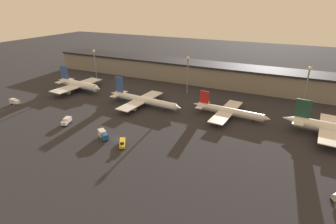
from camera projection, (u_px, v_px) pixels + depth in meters
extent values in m
plane|color=#26262B|center=(119.00, 140.00, 106.17)|extent=(600.00, 600.00, 0.00)
cube|color=gray|center=(196.00, 73.00, 178.84)|extent=(222.78, 18.03, 12.34)
cube|color=black|center=(197.00, 63.00, 176.17)|extent=(222.78, 20.03, 1.20)
cylinder|color=white|center=(79.00, 85.00, 161.46)|extent=(28.43, 6.59, 4.36)
cylinder|color=#2D519E|center=(79.00, 86.00, 161.76)|extent=(26.97, 5.83, 3.71)
cone|color=white|center=(97.00, 89.00, 154.35)|extent=(5.55, 4.55, 4.15)
cone|color=white|center=(62.00, 81.00, 168.55)|extent=(6.82, 4.22, 3.71)
cube|color=#2D519E|center=(64.00, 72.00, 164.46)|extent=(6.12, 0.88, 8.18)
cube|color=white|center=(65.00, 81.00, 166.94)|extent=(5.32, 12.50, 0.24)
cube|color=white|center=(77.00, 85.00, 162.33)|extent=(12.27, 34.53, 0.36)
cylinder|color=gray|center=(90.00, 84.00, 170.04)|extent=(4.98, 2.77, 2.40)
cylinder|color=gray|center=(66.00, 92.00, 154.97)|extent=(4.98, 2.77, 2.40)
cylinder|color=black|center=(91.00, 92.00, 158.15)|extent=(0.50, 0.50, 1.96)
cylinder|color=black|center=(80.00, 88.00, 164.75)|extent=(0.50, 0.50, 1.96)
cylinder|color=black|center=(76.00, 90.00, 161.97)|extent=(0.50, 0.50, 1.96)
cylinder|color=white|center=(144.00, 100.00, 138.73)|extent=(38.62, 6.54, 3.49)
cylinder|color=#2D519E|center=(144.00, 101.00, 138.97)|extent=(36.66, 5.87, 2.97)
cone|color=white|center=(178.00, 107.00, 129.36)|extent=(4.44, 3.64, 3.32)
cone|color=white|center=(114.00, 93.00, 148.09)|extent=(5.46, 3.38, 2.97)
cube|color=#2D519E|center=(119.00, 84.00, 143.77)|extent=(4.91, 0.79, 8.85)
cube|color=white|center=(119.00, 94.00, 146.35)|extent=(4.43, 12.09, 0.24)
cube|color=white|center=(141.00, 100.00, 139.79)|extent=(10.28, 33.41, 0.36)
cylinder|color=gray|center=(152.00, 98.00, 147.06)|extent=(3.98, 2.22, 1.92)
cylinder|color=gray|center=(132.00, 108.00, 132.42)|extent=(3.98, 2.22, 1.92)
cylinder|color=black|center=(166.00, 109.00, 133.51)|extent=(0.50, 0.50, 1.57)
cylinder|color=black|center=(143.00, 103.00, 141.73)|extent=(0.50, 0.50, 1.57)
cylinder|color=black|center=(140.00, 105.00, 139.51)|extent=(0.50, 0.50, 1.57)
cylinder|color=silver|center=(230.00, 111.00, 125.54)|extent=(32.14, 5.77, 3.24)
cylinder|color=silver|center=(230.00, 112.00, 125.76)|extent=(30.51, 5.16, 2.75)
cone|color=silver|center=(267.00, 119.00, 117.70)|extent=(4.12, 3.38, 3.08)
cone|color=silver|center=(197.00, 104.00, 133.36)|extent=(5.06, 3.13, 2.75)
cube|color=red|center=(204.00, 97.00, 129.86)|extent=(4.55, 0.76, 6.36)
cube|color=silver|center=(203.00, 105.00, 131.86)|extent=(4.13, 11.58, 0.24)
cube|color=silver|center=(227.00, 111.00, 126.44)|extent=(9.61, 32.02, 0.36)
cylinder|color=gray|center=(234.00, 108.00, 133.46)|extent=(3.69, 2.06, 1.78)
cylinder|color=gray|center=(222.00, 121.00, 119.42)|extent=(3.69, 2.06, 1.78)
cylinder|color=black|center=(253.00, 121.00, 121.29)|extent=(0.50, 0.50, 1.46)
cylinder|color=black|center=(227.00, 114.00, 128.23)|extent=(0.50, 0.50, 1.46)
cylinder|color=black|center=(225.00, 116.00, 126.17)|extent=(0.50, 0.50, 1.46)
cone|color=white|center=(290.00, 119.00, 114.07)|extent=(6.81, 4.21, 3.70)
cube|color=#1E4738|center=(303.00, 108.00, 109.86)|extent=(6.11, 0.88, 7.94)
cube|color=white|center=(299.00, 120.00, 112.33)|extent=(5.26, 11.75, 0.24)
cube|color=white|center=(333.00, 129.00, 106.88)|extent=(12.09, 32.43, 0.36)
cylinder|color=gray|center=(334.00, 125.00, 114.06)|extent=(4.97, 2.77, 2.40)
cylinder|color=gray|center=(334.00, 142.00, 99.93)|extent=(4.97, 2.77, 2.40)
cylinder|color=black|center=(331.00, 133.00, 109.30)|extent=(0.50, 0.50, 1.96)
cylinder|color=black|center=(331.00, 137.00, 106.53)|extent=(0.50, 0.50, 1.96)
cylinder|color=black|center=(332.00, 199.00, 74.00)|extent=(0.97, 1.06, 0.90)
cube|color=white|center=(64.00, 123.00, 116.92)|extent=(2.98, 2.57, 1.56)
cube|color=silver|center=(67.00, 120.00, 119.83)|extent=(3.64, 4.41, 2.08)
cylinder|color=black|center=(67.00, 125.00, 117.42)|extent=(0.90, 1.06, 0.90)
cylinder|color=black|center=(63.00, 125.00, 117.59)|extent=(0.90, 1.06, 0.90)
cylinder|color=black|center=(71.00, 122.00, 120.99)|extent=(0.90, 1.06, 0.90)
cylinder|color=black|center=(67.00, 121.00, 121.16)|extent=(0.90, 1.06, 0.90)
cube|color=#195199|center=(105.00, 137.00, 104.63)|extent=(2.84, 3.01, 2.07)
cube|color=silver|center=(102.00, 133.00, 107.07)|extent=(4.52, 4.06, 2.77)
cylinder|color=black|center=(107.00, 139.00, 105.73)|extent=(1.08, 0.98, 0.90)
cylinder|color=black|center=(103.00, 140.00, 104.84)|extent=(1.08, 0.98, 0.90)
cylinder|color=black|center=(104.00, 135.00, 108.79)|extent=(1.08, 0.98, 0.90)
cylinder|color=black|center=(100.00, 136.00, 107.90)|extent=(1.08, 0.98, 0.90)
cube|color=gold|center=(122.00, 143.00, 101.40)|extent=(5.67, 7.29, 0.97)
cube|color=black|center=(122.00, 143.00, 99.39)|extent=(1.60, 1.37, 0.80)
cylinder|color=black|center=(124.00, 148.00, 99.65)|extent=(0.92, 1.04, 0.90)
cylinder|color=black|center=(120.00, 148.00, 99.48)|extent=(0.92, 1.04, 0.90)
cylinder|color=black|center=(125.00, 142.00, 103.92)|extent=(0.92, 1.04, 0.90)
cylinder|color=black|center=(121.00, 142.00, 103.75)|extent=(0.92, 1.04, 0.90)
cube|color=white|center=(17.00, 102.00, 140.91)|extent=(1.74, 2.52, 1.86)
cube|color=silver|center=(13.00, 101.00, 141.56)|extent=(3.29, 2.71, 2.47)
cylinder|color=black|center=(19.00, 103.00, 142.20)|extent=(0.97, 0.70, 0.90)
cylinder|color=black|center=(16.00, 105.00, 140.65)|extent=(0.97, 0.70, 0.90)
cylinder|color=black|center=(14.00, 103.00, 143.11)|extent=(0.97, 0.70, 0.90)
cylinder|color=black|center=(12.00, 104.00, 141.57)|extent=(0.97, 0.70, 0.90)
cylinder|color=slate|center=(95.00, 66.00, 182.17)|extent=(0.70, 0.70, 19.56)
sphere|color=beige|center=(94.00, 51.00, 178.08)|extent=(1.80, 1.80, 1.80)
cylinder|color=slate|center=(187.00, 77.00, 154.51)|extent=(0.70, 0.70, 20.91)
sphere|color=beige|center=(188.00, 58.00, 150.15)|extent=(1.80, 1.80, 1.80)
cylinder|color=slate|center=(305.00, 91.00, 129.49)|extent=(0.70, 0.70, 21.48)
sphere|color=beige|center=(310.00, 69.00, 125.02)|extent=(1.80, 1.80, 1.80)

